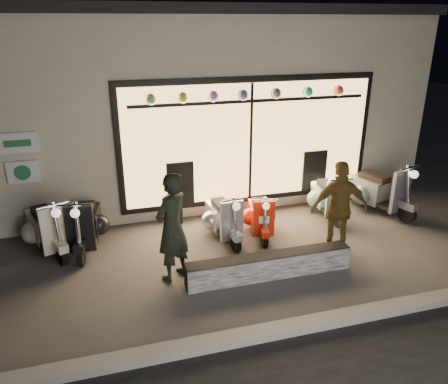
# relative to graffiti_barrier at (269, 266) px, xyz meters

# --- Properties ---
(ground) EXTENTS (40.00, 40.00, 0.00)m
(ground) POSITION_rel_graffiti_barrier_xyz_m (-0.25, 0.65, -0.20)
(ground) COLOR #383533
(ground) RESTS_ON ground
(kerb) EXTENTS (40.00, 0.25, 0.12)m
(kerb) POSITION_rel_graffiti_barrier_xyz_m (-0.25, -1.35, -0.14)
(kerb) COLOR slate
(kerb) RESTS_ON ground
(shop_building) EXTENTS (10.20, 6.23, 4.20)m
(shop_building) POSITION_rel_graffiti_barrier_xyz_m (-0.25, 5.63, 1.90)
(shop_building) COLOR beige
(shop_building) RESTS_ON ground
(graffiti_barrier) EXTENTS (2.74, 0.28, 0.40)m
(graffiti_barrier) POSITION_rel_graffiti_barrier_xyz_m (0.00, 0.00, 0.00)
(graffiti_barrier) COLOR black
(graffiti_barrier) RESTS_ON ground
(scooter_silver) EXTENTS (0.48, 1.34, 0.96)m
(scooter_silver) POSITION_rel_graffiti_barrier_xyz_m (-0.33, 1.63, 0.18)
(scooter_silver) COLOR black
(scooter_silver) RESTS_ON ground
(scooter_red) EXTENTS (0.56, 1.25, 0.88)m
(scooter_red) POSITION_rel_graffiti_barrier_xyz_m (0.42, 1.58, 0.16)
(scooter_red) COLOR black
(scooter_red) RESTS_ON ground
(scooter_black) EXTENTS (0.59, 1.48, 1.05)m
(scooter_black) POSITION_rel_graffiti_barrier_xyz_m (-2.84, 1.97, 0.22)
(scooter_black) COLOR black
(scooter_black) RESTS_ON ground
(scooter_cream) EXTENTS (0.83, 1.44, 1.05)m
(scooter_cream) POSITION_rel_graffiti_barrier_xyz_m (-3.53, 2.02, 0.22)
(scooter_cream) COLOR black
(scooter_cream) RESTS_ON ground
(scooter_blue) EXTENTS (0.54, 1.36, 0.96)m
(scooter_blue) POSITION_rel_graffiti_barrier_xyz_m (2.10, 2.02, 0.19)
(scooter_blue) COLOR black
(scooter_blue) RESTS_ON ground
(scooter_grey) EXTENTS (0.83, 1.58, 1.13)m
(scooter_grey) POSITION_rel_graffiti_barrier_xyz_m (3.22, 1.92, 0.26)
(scooter_grey) COLOR black
(scooter_grey) RESTS_ON ground
(man) EXTENTS (0.78, 0.74, 1.79)m
(man) POSITION_rel_graffiti_barrier_xyz_m (-1.48, 0.41, 0.69)
(man) COLOR black
(man) RESTS_ON ground
(woman) EXTENTS (1.06, 0.59, 1.70)m
(woman) POSITION_rel_graffiti_barrier_xyz_m (1.45, 0.45, 0.65)
(woman) COLOR brown
(woman) RESTS_ON ground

